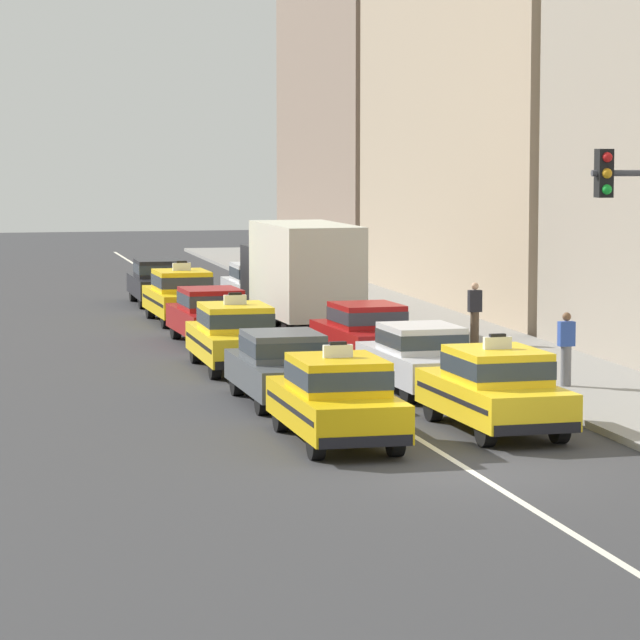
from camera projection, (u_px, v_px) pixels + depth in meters
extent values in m
plane|color=#353538|center=(469.00, 470.00, 29.76)|extent=(160.00, 160.00, 0.00)
cube|color=silver|center=(258.00, 340.00, 49.17)|extent=(0.14, 80.00, 0.01)
cube|color=gray|center=(499.00, 353.00, 45.53)|extent=(4.00, 90.00, 0.15)
cylinder|color=black|center=(281.00, 416.00, 33.67)|extent=(0.24, 0.64, 0.64)
cylinder|color=black|center=(354.00, 413.00, 34.00)|extent=(0.24, 0.64, 0.64)
cylinder|color=black|center=(316.00, 442.00, 30.70)|extent=(0.24, 0.64, 0.64)
cylinder|color=black|center=(395.00, 439.00, 31.03)|extent=(0.24, 0.64, 0.64)
cube|color=yellow|center=(336.00, 408.00, 32.31)|extent=(1.83, 4.51, 0.70)
cube|color=black|center=(336.00, 406.00, 32.31)|extent=(1.85, 4.15, 0.10)
cube|color=yellow|center=(338.00, 374.00, 32.10)|extent=(1.62, 2.11, 0.64)
cube|color=#2D3842|center=(338.00, 374.00, 32.10)|extent=(1.64, 2.13, 0.35)
cube|color=white|center=(338.00, 351.00, 32.05)|extent=(0.56, 0.12, 0.24)
cube|color=black|center=(338.00, 343.00, 32.04)|extent=(0.32, 0.11, 0.06)
cube|color=black|center=(310.00, 404.00, 34.48)|extent=(1.71, 0.15, 0.20)
cube|color=black|center=(365.00, 441.00, 30.20)|extent=(1.71, 0.15, 0.20)
cylinder|color=black|center=(237.00, 381.00, 38.45)|extent=(0.25, 0.64, 0.64)
cylinder|color=black|center=(300.00, 379.00, 38.78)|extent=(0.25, 0.64, 0.64)
cylinder|color=black|center=(263.00, 400.00, 35.70)|extent=(0.25, 0.64, 0.64)
cylinder|color=black|center=(330.00, 397.00, 36.04)|extent=(0.25, 0.64, 0.64)
cube|color=#4C5156|center=(282.00, 374.00, 37.21)|extent=(1.82, 4.33, 0.66)
cube|color=#4C5156|center=(283.00, 346.00, 37.05)|extent=(1.59, 1.92, 0.60)
cube|color=#2D3842|center=(283.00, 346.00, 37.05)|extent=(1.61, 1.94, 0.33)
cylinder|color=black|center=(196.00, 351.00, 44.02)|extent=(0.24, 0.64, 0.64)
cylinder|color=black|center=(252.00, 349.00, 44.34)|extent=(0.24, 0.64, 0.64)
cylinder|color=black|center=(215.00, 366.00, 41.05)|extent=(0.24, 0.64, 0.64)
cylinder|color=black|center=(275.00, 364.00, 41.38)|extent=(0.24, 0.64, 0.64)
cube|color=yellow|center=(234.00, 343.00, 42.66)|extent=(1.80, 4.50, 0.70)
cube|color=black|center=(234.00, 341.00, 42.66)|extent=(1.82, 4.14, 0.10)
cube|color=yellow|center=(235.00, 317.00, 42.45)|extent=(1.60, 2.10, 0.64)
cube|color=#2D3842|center=(235.00, 317.00, 42.45)|extent=(1.62, 2.12, 0.35)
cube|color=white|center=(235.00, 300.00, 42.40)|extent=(0.56, 0.12, 0.24)
cube|color=black|center=(235.00, 294.00, 42.39)|extent=(0.32, 0.11, 0.06)
cube|color=black|center=(220.00, 343.00, 44.83)|extent=(1.71, 0.14, 0.20)
cube|color=black|center=(250.00, 365.00, 40.54)|extent=(1.71, 0.14, 0.20)
cylinder|color=black|center=(176.00, 328.00, 49.39)|extent=(0.27, 0.65, 0.64)
cylinder|color=black|center=(225.00, 327.00, 49.77)|extent=(0.27, 0.65, 0.64)
cylinder|color=black|center=(195.00, 339.00, 46.67)|extent=(0.27, 0.65, 0.64)
cylinder|color=black|center=(246.00, 337.00, 47.04)|extent=(0.27, 0.65, 0.64)
cube|color=maroon|center=(210.00, 321.00, 48.18)|extent=(1.95, 4.37, 0.66)
cube|color=maroon|center=(211.00, 299.00, 48.02)|extent=(1.64, 1.97, 0.60)
cube|color=#2D3842|center=(211.00, 299.00, 48.02)|extent=(1.66, 1.99, 0.33)
cylinder|color=black|center=(150.00, 309.00, 55.11)|extent=(0.26, 0.65, 0.64)
cylinder|color=black|center=(196.00, 307.00, 55.48)|extent=(0.26, 0.65, 0.64)
cylinder|color=black|center=(166.00, 318.00, 52.16)|extent=(0.26, 0.65, 0.64)
cylinder|color=black|center=(213.00, 317.00, 52.53)|extent=(0.26, 0.65, 0.64)
cube|color=yellow|center=(181.00, 301.00, 53.78)|extent=(1.93, 4.55, 0.70)
cube|color=black|center=(181.00, 300.00, 53.78)|extent=(1.94, 4.19, 0.10)
cube|color=yellow|center=(182.00, 281.00, 53.57)|extent=(1.66, 2.15, 0.64)
cube|color=#2D3842|center=(182.00, 281.00, 53.57)|extent=(1.68, 2.17, 0.35)
cube|color=white|center=(182.00, 267.00, 53.52)|extent=(0.56, 0.14, 0.24)
cube|color=black|center=(182.00, 262.00, 53.51)|extent=(0.32, 0.12, 0.06)
cube|color=black|center=(170.00, 303.00, 55.94)|extent=(1.71, 0.19, 0.20)
cube|color=black|center=(194.00, 316.00, 51.68)|extent=(1.71, 0.19, 0.20)
cylinder|color=black|center=(133.00, 292.00, 60.96)|extent=(0.24, 0.64, 0.64)
cylinder|color=black|center=(174.00, 292.00, 61.27)|extent=(0.24, 0.64, 0.64)
cylinder|color=black|center=(143.00, 300.00, 58.21)|extent=(0.24, 0.64, 0.64)
cylinder|color=black|center=(185.00, 299.00, 58.52)|extent=(0.24, 0.64, 0.64)
cube|color=black|center=(159.00, 286.00, 59.71)|extent=(1.76, 4.30, 0.66)
cube|color=black|center=(159.00, 268.00, 59.54)|extent=(1.56, 1.90, 0.60)
cube|color=#2D3842|center=(159.00, 268.00, 59.54)|extent=(1.58, 1.92, 0.33)
cylinder|color=black|center=(433.00, 406.00, 34.94)|extent=(0.27, 0.65, 0.64)
cylinder|color=black|center=(501.00, 403.00, 35.32)|extent=(0.27, 0.65, 0.64)
cylinder|color=black|center=(486.00, 430.00, 32.00)|extent=(0.27, 0.65, 0.64)
cylinder|color=black|center=(559.00, 426.00, 32.38)|extent=(0.27, 0.65, 0.64)
cube|color=yellow|center=(494.00, 398.00, 33.62)|extent=(1.98, 4.57, 0.70)
cube|color=black|center=(494.00, 396.00, 33.62)|extent=(1.98, 4.21, 0.10)
cube|color=yellow|center=(497.00, 365.00, 33.41)|extent=(1.68, 2.16, 0.64)
cube|color=#2D3842|center=(497.00, 365.00, 33.41)|extent=(1.70, 2.18, 0.35)
cube|color=white|center=(497.00, 343.00, 33.36)|extent=(0.56, 0.14, 0.24)
cube|color=black|center=(497.00, 335.00, 33.35)|extent=(0.32, 0.12, 0.06)
cube|color=black|center=(456.00, 395.00, 35.77)|extent=(1.71, 0.21, 0.20)
cube|color=black|center=(537.00, 429.00, 31.53)|extent=(1.71, 0.21, 0.20)
cylinder|color=black|center=(371.00, 373.00, 39.86)|extent=(0.27, 0.65, 0.64)
cylinder|color=black|center=(429.00, 371.00, 40.24)|extent=(0.27, 0.65, 0.64)
cylinder|color=black|center=(409.00, 390.00, 37.14)|extent=(0.27, 0.65, 0.64)
cylinder|color=black|center=(471.00, 387.00, 37.52)|extent=(0.27, 0.65, 0.64)
cube|color=silver|center=(420.00, 365.00, 38.65)|extent=(1.95, 4.38, 0.66)
cube|color=silver|center=(421.00, 338.00, 38.49)|extent=(1.65, 1.97, 0.60)
cube|color=#2D3842|center=(421.00, 338.00, 38.49)|extent=(1.67, 1.99, 0.33)
cylinder|color=black|center=(323.00, 347.00, 44.88)|extent=(0.28, 0.65, 0.64)
cylinder|color=black|center=(375.00, 345.00, 45.28)|extent=(0.28, 0.65, 0.64)
cylinder|color=black|center=(355.00, 360.00, 42.17)|extent=(0.28, 0.65, 0.64)
cylinder|color=black|center=(411.00, 358.00, 42.57)|extent=(0.28, 0.65, 0.64)
cube|color=maroon|center=(366.00, 339.00, 43.69)|extent=(2.03, 4.40, 0.66)
cube|color=maroon|center=(367.00, 315.00, 43.53)|extent=(1.68, 2.00, 0.60)
cube|color=#2D3842|center=(367.00, 315.00, 43.53)|extent=(1.70, 2.02, 0.33)
cylinder|color=black|center=(258.00, 316.00, 52.62)|extent=(0.26, 0.65, 0.64)
cylinder|color=black|center=(318.00, 315.00, 53.10)|extent=(0.26, 0.65, 0.64)
cylinder|color=black|center=(288.00, 330.00, 48.87)|extent=(0.26, 0.65, 0.64)
cylinder|color=black|center=(352.00, 328.00, 49.35)|extent=(0.26, 0.65, 0.64)
cube|color=black|center=(280.00, 279.00, 53.69)|extent=(2.18, 2.28, 2.10)
cube|color=#2D3842|center=(273.00, 267.00, 54.69)|extent=(1.93, 0.13, 0.76)
cube|color=beige|center=(306.00, 269.00, 50.50)|extent=(2.49, 5.28, 2.70)
cylinder|color=black|center=(229.00, 297.00, 59.20)|extent=(0.24, 0.64, 0.64)
cylinder|color=black|center=(269.00, 296.00, 59.51)|extent=(0.24, 0.64, 0.64)
cylinder|color=black|center=(243.00, 305.00, 56.44)|extent=(0.24, 0.64, 0.64)
cylinder|color=black|center=(286.00, 304.00, 56.75)|extent=(0.24, 0.64, 0.64)
cube|color=silver|center=(256.00, 291.00, 57.94)|extent=(1.77, 4.30, 0.66)
cube|color=silver|center=(257.00, 272.00, 57.78)|extent=(1.56, 1.90, 0.60)
cube|color=#2D3842|center=(257.00, 272.00, 57.78)|extent=(1.58, 1.92, 0.33)
cylinder|color=slate|center=(566.00, 366.00, 38.87)|extent=(0.24, 0.24, 0.92)
cube|color=#2D4CA5|center=(566.00, 334.00, 38.80)|extent=(0.36, 0.22, 0.56)
sphere|color=brown|center=(567.00, 317.00, 38.76)|extent=(0.20, 0.20, 0.20)
cylinder|color=#473828|center=(475.00, 328.00, 46.98)|extent=(0.24, 0.24, 0.88)
cube|color=black|center=(475.00, 301.00, 46.90)|extent=(0.36, 0.22, 0.60)
sphere|color=tan|center=(475.00, 286.00, 46.86)|extent=(0.20, 0.20, 0.20)
cube|color=black|center=(604.00, 173.00, 26.73)|extent=(0.24, 0.24, 0.76)
sphere|color=red|center=(607.00, 157.00, 26.58)|extent=(0.16, 0.16, 0.16)
sphere|color=orange|center=(607.00, 173.00, 26.60)|extent=(0.16, 0.16, 0.16)
sphere|color=green|center=(607.00, 189.00, 26.63)|extent=(0.16, 0.16, 0.16)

